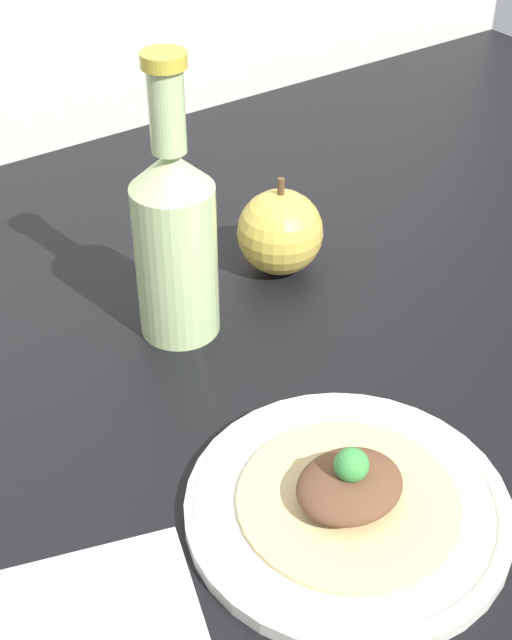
% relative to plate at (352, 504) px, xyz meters
% --- Properties ---
extents(ground_plane, '(1.80, 1.10, 0.04)m').
position_rel_plate_xyz_m(ground_plane, '(-0.00, 0.18, -0.03)').
color(ground_plane, black).
extents(plate, '(0.25, 0.25, 0.01)m').
position_rel_plate_xyz_m(plate, '(0.00, 0.00, 0.00)').
color(plate, silver).
rests_on(plate, ground_plane).
extents(plated_food, '(0.17, 0.17, 0.05)m').
position_rel_plate_xyz_m(plated_food, '(-0.00, 0.00, 0.02)').
color(plated_food, '#D6BC7F').
rests_on(plated_food, plate).
extents(cider_bottle, '(0.08, 0.08, 0.27)m').
position_rel_plate_xyz_m(cider_bottle, '(0.01, 0.27, 0.10)').
color(cider_bottle, '#B7D18E').
rests_on(cider_bottle, ground_plane).
extents(apple, '(0.09, 0.09, 0.11)m').
position_rel_plate_xyz_m(apple, '(0.15, 0.30, 0.04)').
color(apple, gold).
rests_on(apple, ground_plane).
extents(napkin, '(0.19, 0.17, 0.01)m').
position_rel_plate_xyz_m(napkin, '(-0.22, 0.02, -0.00)').
color(napkin, '#B7BCC6').
rests_on(napkin, ground_plane).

